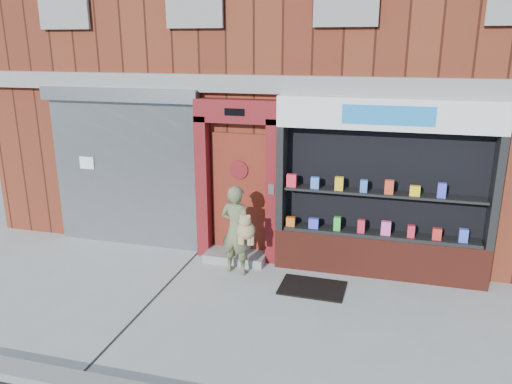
% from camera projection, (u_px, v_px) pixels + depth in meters
% --- Properties ---
extents(ground, '(80.00, 80.00, 0.00)m').
position_uv_depth(ground, '(250.00, 312.00, 7.36)').
color(ground, '#9E9E99').
rests_on(ground, ground).
extents(building, '(12.00, 8.16, 8.00)m').
position_uv_depth(building, '(319.00, 35.00, 11.76)').
color(building, '#5F2315').
rests_on(building, ground).
extents(shutter_bay, '(3.10, 0.30, 3.04)m').
position_uv_depth(shutter_bay, '(125.00, 159.00, 9.41)').
color(shutter_bay, gray).
rests_on(shutter_bay, ground).
extents(red_door_bay, '(1.52, 0.58, 2.90)m').
position_uv_depth(red_door_bay, '(238.00, 181.00, 8.85)').
color(red_door_bay, '#5F1014').
rests_on(red_door_bay, ground).
extents(pharmacy_bay, '(3.50, 0.41, 3.00)m').
position_uv_depth(pharmacy_bay, '(382.00, 197.00, 8.20)').
color(pharmacy_bay, maroon).
rests_on(pharmacy_bay, ground).
extents(woman, '(0.69, 0.56, 1.56)m').
position_uv_depth(woman, '(237.00, 230.00, 8.40)').
color(woman, '#5F6743').
rests_on(woman, ground).
extents(doormat, '(1.06, 0.75, 0.03)m').
position_uv_depth(doormat, '(312.00, 288.00, 8.06)').
color(doormat, black).
rests_on(doormat, ground).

